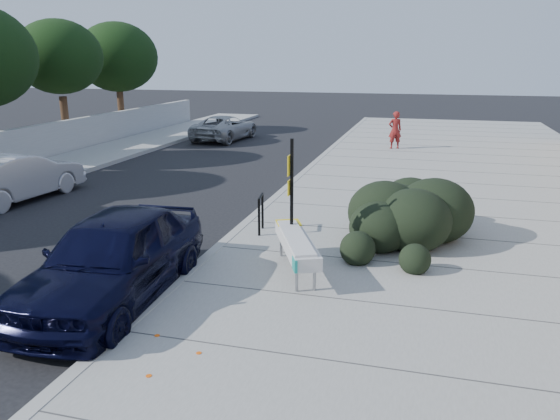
{
  "coord_description": "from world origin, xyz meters",
  "views": [
    {
      "loc": [
        4.29,
        -8.58,
        4.14
      ],
      "look_at": [
        1.33,
        2.28,
        1.0
      ],
      "focal_mm": 35.0,
      "sensor_mm": 36.0,
      "label": 1
    }
  ],
  "objects_px": {
    "bench": "(296,244)",
    "bike_rack": "(261,210)",
    "sedan_navy": "(113,258)",
    "suv_silver": "(225,128)",
    "sign_post": "(291,192)",
    "wagon_silver": "(16,177)",
    "pedestrian": "(395,130)"
  },
  "relations": [
    {
      "from": "wagon_silver",
      "to": "bike_rack",
      "type": "bearing_deg",
      "value": 174.21
    },
    {
      "from": "pedestrian",
      "to": "wagon_silver",
      "type": "bearing_deg",
      "value": 27.8
    },
    {
      "from": "bench",
      "to": "bike_rack",
      "type": "relative_size",
      "value": 2.68
    },
    {
      "from": "wagon_silver",
      "to": "pedestrian",
      "type": "bearing_deg",
      "value": -126.01
    },
    {
      "from": "bench",
      "to": "sedan_navy",
      "type": "distance_m",
      "value": 3.35
    },
    {
      "from": "bike_rack",
      "to": "suv_silver",
      "type": "distance_m",
      "value": 16.36
    },
    {
      "from": "bike_rack",
      "to": "sign_post",
      "type": "height_order",
      "value": "sign_post"
    },
    {
      "from": "bench",
      "to": "bike_rack",
      "type": "distance_m",
      "value": 2.64
    },
    {
      "from": "sedan_navy",
      "to": "wagon_silver",
      "type": "relative_size",
      "value": 1.08
    },
    {
      "from": "suv_silver",
      "to": "pedestrian",
      "type": "relative_size",
      "value": 2.72
    },
    {
      "from": "wagon_silver",
      "to": "bench",
      "type": "bearing_deg",
      "value": 163.23
    },
    {
      "from": "sedan_navy",
      "to": "wagon_silver",
      "type": "distance_m",
      "value": 8.64
    },
    {
      "from": "sign_post",
      "to": "pedestrian",
      "type": "distance_m",
      "value": 15.13
    },
    {
      "from": "wagon_silver",
      "to": "pedestrian",
      "type": "xyz_separation_m",
      "value": [
        10.3,
        12.01,
        0.27
      ]
    },
    {
      "from": "sign_post",
      "to": "pedestrian",
      "type": "height_order",
      "value": "sign_post"
    },
    {
      "from": "bike_rack",
      "to": "sign_post",
      "type": "xyz_separation_m",
      "value": [
        1.13,
        -1.58,
        0.88
      ]
    },
    {
      "from": "sign_post",
      "to": "bench",
      "type": "bearing_deg",
      "value": -67.53
    },
    {
      "from": "bench",
      "to": "sedan_navy",
      "type": "height_order",
      "value": "sedan_navy"
    },
    {
      "from": "sedan_navy",
      "to": "suv_silver",
      "type": "distance_m",
      "value": 19.68
    },
    {
      "from": "sign_post",
      "to": "wagon_silver",
      "type": "bearing_deg",
      "value": 161.21
    },
    {
      "from": "sign_post",
      "to": "wagon_silver",
      "type": "relative_size",
      "value": 0.57
    },
    {
      "from": "bench",
      "to": "sedan_navy",
      "type": "xyz_separation_m",
      "value": [
        -2.84,
        -1.78,
        0.08
      ]
    },
    {
      "from": "sign_post",
      "to": "suv_silver",
      "type": "bearing_deg",
      "value": 114.62
    },
    {
      "from": "sign_post",
      "to": "suv_silver",
      "type": "height_order",
      "value": "sign_post"
    },
    {
      "from": "bike_rack",
      "to": "sedan_navy",
      "type": "height_order",
      "value": "sedan_navy"
    },
    {
      "from": "bench",
      "to": "sedan_navy",
      "type": "bearing_deg",
      "value": -171.8
    },
    {
      "from": "bench",
      "to": "sign_post",
      "type": "distance_m",
      "value": 1.1
    },
    {
      "from": "sedan_navy",
      "to": "suv_silver",
      "type": "height_order",
      "value": "sedan_navy"
    },
    {
      "from": "bike_rack",
      "to": "pedestrian",
      "type": "relative_size",
      "value": 0.53
    },
    {
      "from": "sign_post",
      "to": "sedan_navy",
      "type": "distance_m",
      "value": 3.62
    },
    {
      "from": "wagon_silver",
      "to": "pedestrian",
      "type": "height_order",
      "value": "pedestrian"
    },
    {
      "from": "sedan_navy",
      "to": "sign_post",
      "type": "bearing_deg",
      "value": 40.51
    }
  ]
}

